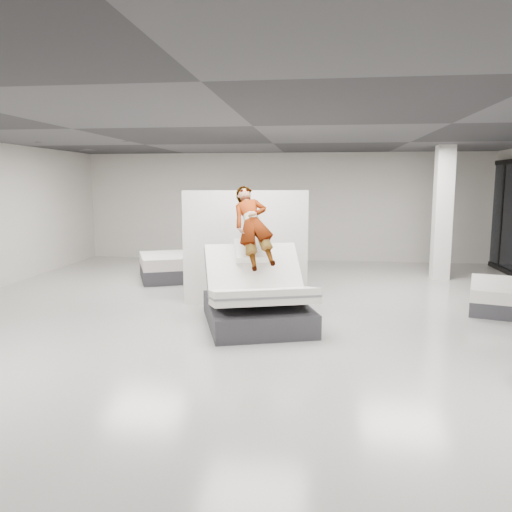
% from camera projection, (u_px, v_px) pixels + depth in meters
% --- Properties ---
extents(room, '(14.00, 14.04, 3.20)m').
position_uv_depth(room, '(253.00, 228.00, 8.04)').
color(room, '#A9A69F').
rests_on(room, ground).
extents(hero_bed, '(2.15, 2.49, 1.38)m').
position_uv_depth(hero_bed, '(257.00, 300.00, 8.20)').
color(hero_bed, '#323236').
rests_on(hero_bed, floor).
extents(person, '(1.03, 1.65, 1.26)m').
position_uv_depth(person, '(253.00, 243.00, 8.39)').
color(person, slate).
rests_on(person, hero_bed).
extents(remote, '(0.09, 0.15, 0.08)m').
position_uv_depth(remote, '(270.00, 257.00, 8.12)').
color(remote, black).
rests_on(remote, person).
extents(divider_panel, '(2.38, 0.53, 2.18)m').
position_uv_depth(divider_panel, '(246.00, 247.00, 9.59)').
color(divider_panel, silver).
rests_on(divider_panel, floor).
extents(flat_bed_right_far, '(1.80, 2.09, 0.49)m').
position_uv_depth(flat_bed_right_far, '(510.00, 297.00, 9.15)').
color(flat_bed_right_far, '#323236').
rests_on(flat_bed_right_far, floor).
extents(flat_bed_left_far, '(2.66, 2.37, 0.60)m').
position_uv_depth(flat_bed_left_far, '(187.00, 266.00, 12.20)').
color(flat_bed_left_far, '#323236').
rests_on(flat_bed_left_far, floor).
extents(column, '(0.40, 0.40, 3.20)m').
position_uv_depth(column, '(442.00, 213.00, 11.96)').
color(column, white).
rests_on(column, floor).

